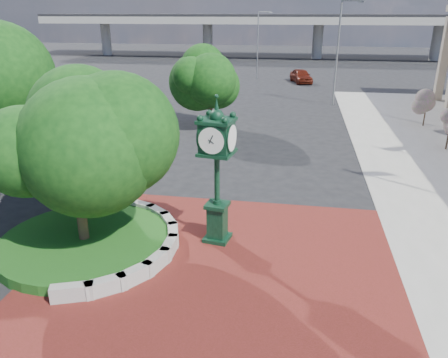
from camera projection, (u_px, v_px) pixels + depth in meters
ground at (220, 260)px, 15.21m from camera, size 200.00×200.00×0.00m
plaza at (214, 275)px, 14.28m from camera, size 12.00×12.00×0.04m
planter_wall at (145, 246)px, 15.54m from camera, size 2.96×6.77×0.54m
grass_bed at (85, 242)px, 15.93m from camera, size 6.10×6.10×0.40m
overpass at (289, 20)px, 77.21m from camera, size 90.00×12.00×7.50m
tree_planter at (73, 150)px, 14.66m from camera, size 5.20×5.20×6.33m
tree_street at (210, 83)px, 31.22m from camera, size 4.40×4.40×5.45m
post_clock at (217, 166)px, 15.42m from camera, size 1.27×1.27×5.42m
parked_car at (301, 76)px, 52.15m from camera, size 3.13×5.02×1.59m
street_lamp_near at (340, 46)px, 38.02m from camera, size 1.89×0.96×8.94m
street_lamp_far at (259, 40)px, 53.99m from camera, size 1.71×0.82×8.01m
shrub_far at (426, 105)px, 32.11m from camera, size 1.20×1.20×2.20m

